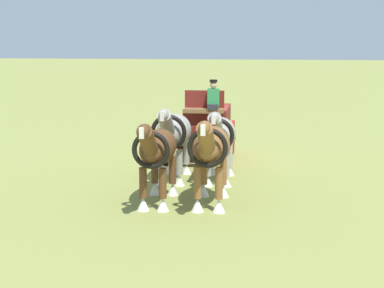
# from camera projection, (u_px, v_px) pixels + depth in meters

# --- Properties ---
(ground_plane) EXTENTS (220.00, 220.00, 0.00)m
(ground_plane) POSITION_uv_depth(u_px,v_px,m) (208.00, 158.00, 21.22)
(ground_plane) COLOR olive
(show_wagon) EXTENTS (5.46, 1.88, 2.76)m
(show_wagon) POSITION_uv_depth(u_px,v_px,m) (208.00, 124.00, 20.88)
(show_wagon) COLOR maroon
(show_wagon) RESTS_ON ground
(draft_horse_rear_near) EXTENTS (3.15, 1.03, 2.17)m
(draft_horse_rear_near) POSITION_uv_depth(u_px,v_px,m) (219.00, 136.00, 17.42)
(draft_horse_rear_near) COLOR #9E998E
(draft_horse_rear_near) RESTS_ON ground
(draft_horse_rear_off) EXTENTS (3.25, 1.07, 2.24)m
(draft_horse_rear_off) POSITION_uv_depth(u_px,v_px,m) (173.00, 133.00, 17.57)
(draft_horse_rear_off) COLOR #9E998E
(draft_horse_rear_off) RESTS_ON ground
(draft_horse_lead_near) EXTENTS (3.13, 1.02, 2.28)m
(draft_horse_lead_near) POSITION_uv_depth(u_px,v_px,m) (211.00, 149.00, 14.85)
(draft_horse_lead_near) COLOR brown
(draft_horse_lead_near) RESTS_ON ground
(draft_horse_lead_off) EXTENTS (3.24, 0.97, 2.20)m
(draft_horse_lead_off) POSITION_uv_depth(u_px,v_px,m) (157.00, 151.00, 15.01)
(draft_horse_lead_off) COLOR brown
(draft_horse_lead_off) RESTS_ON ground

